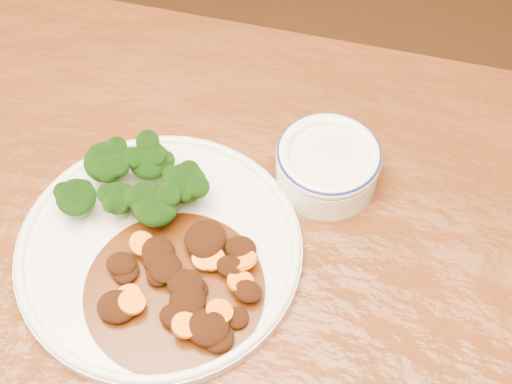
% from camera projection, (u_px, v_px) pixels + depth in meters
% --- Properties ---
extents(dining_table, '(1.55, 0.99, 0.75)m').
position_uv_depth(dining_table, '(151.00, 359.00, 0.77)').
color(dining_table, '#602911').
rests_on(dining_table, ground).
extents(dinner_plate, '(0.30, 0.30, 0.02)m').
position_uv_depth(dinner_plate, '(159.00, 249.00, 0.74)').
color(dinner_plate, silver).
rests_on(dinner_plate, dining_table).
extents(broccoli_florets, '(0.14, 0.11, 0.05)m').
position_uv_depth(broccoli_florets, '(135.00, 183.00, 0.75)').
color(broccoli_florets, '#72A253').
rests_on(broccoli_florets, dinner_plate).
extents(mince_stew, '(0.18, 0.18, 0.03)m').
position_uv_depth(mince_stew, '(181.00, 283.00, 0.70)').
color(mince_stew, '#4C2108').
rests_on(mince_stew, dinner_plate).
extents(dip_bowl, '(0.12, 0.12, 0.05)m').
position_uv_depth(dip_bowl, '(328.00, 164.00, 0.78)').
color(dip_bowl, white).
rests_on(dip_bowl, dining_table).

